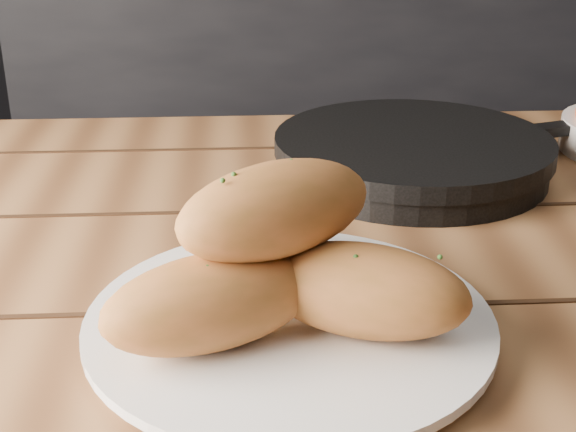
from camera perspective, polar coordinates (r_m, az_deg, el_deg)
The scene contains 4 objects.
table at distance 0.80m, azimuth 11.51°, elevation -8.70°, with size 1.46×0.89×0.75m.
plate at distance 0.60m, azimuth 0.11°, elevation -7.77°, with size 0.31×0.31×0.02m.
bread_rolls at distance 0.57m, azimuth -0.41°, elevation -3.21°, with size 0.27×0.23×0.12m.
skillet at distance 0.93m, azimuth 8.94°, elevation 4.38°, with size 0.44×0.32×0.05m.
Camera 1 is at (-0.90, -0.30, 1.07)m, focal length 50.00 mm.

